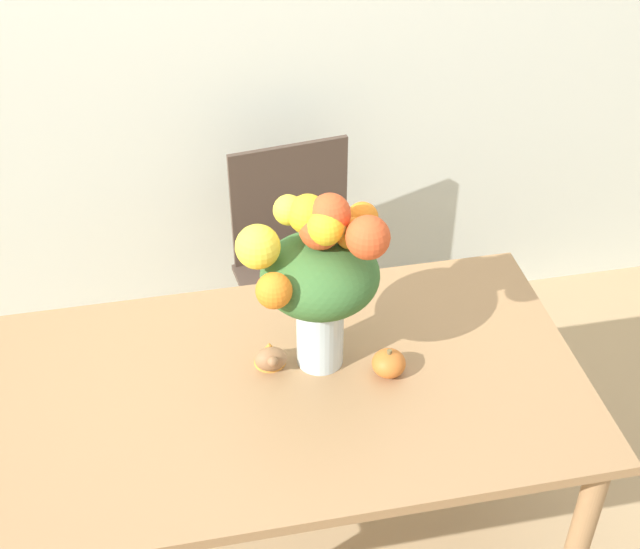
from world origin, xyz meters
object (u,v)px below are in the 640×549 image
(pumpkin, at_px, (389,363))
(dining_chair_near_window, at_px, (302,274))
(flower_vase, at_px, (319,272))
(turkey_figurine, at_px, (270,355))

(pumpkin, height_order, dining_chair_near_window, dining_chair_near_window)
(flower_vase, distance_m, turkey_figurine, 0.28)
(pumpkin, bearing_deg, dining_chair_near_window, 95.42)
(pumpkin, xyz_separation_m, dining_chair_near_window, (-0.07, 0.79, -0.32))
(flower_vase, relative_size, turkey_figurine, 4.50)
(flower_vase, distance_m, pumpkin, 0.31)
(pumpkin, distance_m, turkey_figurine, 0.30)
(flower_vase, bearing_deg, pumpkin, -26.09)
(pumpkin, bearing_deg, flower_vase, 153.91)
(pumpkin, relative_size, dining_chair_near_window, 0.09)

